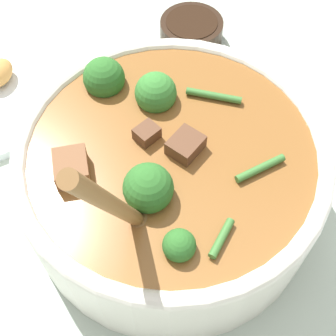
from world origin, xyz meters
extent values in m
plane|color=#ADBCAD|center=(0.00, 0.00, 0.00)|extent=(4.00, 4.00, 0.00)
cylinder|color=white|center=(0.00, 0.00, 0.05)|extent=(0.30, 0.30, 0.10)
torus|color=white|center=(0.00, 0.00, 0.10)|extent=(0.30, 0.30, 0.02)
cylinder|color=brown|center=(0.00, 0.00, 0.06)|extent=(0.27, 0.27, 0.07)
sphere|color=#2D6B28|center=(-0.10, -0.01, 0.11)|extent=(0.03, 0.03, 0.03)
cylinder|color=#6B9956|center=(-0.10, -0.01, 0.09)|extent=(0.01, 0.01, 0.01)
sphere|color=#2D6B28|center=(0.08, 0.07, 0.11)|extent=(0.04, 0.04, 0.04)
cylinder|color=#6B9956|center=(0.08, 0.07, 0.08)|extent=(0.01, 0.01, 0.02)
sphere|color=#2D6B28|center=(-0.05, 0.02, 0.11)|extent=(0.04, 0.04, 0.04)
cylinder|color=#6B9956|center=(-0.05, 0.02, 0.08)|extent=(0.02, 0.02, 0.02)
sphere|color=#387F33|center=(0.06, 0.02, 0.11)|extent=(0.04, 0.04, 0.04)
cylinder|color=#6B9956|center=(0.06, 0.02, 0.08)|extent=(0.01, 0.01, 0.02)
cube|color=brown|center=(0.01, 0.02, 0.10)|extent=(0.03, 0.03, 0.02)
cube|color=brown|center=(-0.03, 0.09, 0.10)|extent=(0.04, 0.04, 0.03)
cube|color=brown|center=(0.00, -0.01, 0.10)|extent=(0.04, 0.04, 0.02)
cylinder|color=#3D7533|center=(-0.09, -0.04, 0.10)|extent=(0.04, 0.02, 0.01)
cylinder|color=#3D7533|center=(0.06, -0.04, 0.10)|extent=(0.02, 0.06, 0.01)
cylinder|color=#3D7533|center=(-0.02, -0.08, 0.10)|extent=(0.03, 0.05, 0.01)
ellipsoid|color=brown|center=(-0.07, 0.03, 0.09)|extent=(0.04, 0.03, 0.01)
cylinder|color=brown|center=(-0.10, 0.04, 0.17)|extent=(0.07, 0.04, 0.16)
cylinder|color=black|center=(0.26, -0.02, 0.02)|extent=(0.09, 0.09, 0.03)
cylinder|color=black|center=(0.26, -0.02, 0.03)|extent=(0.07, 0.07, 0.01)
camera|label=1|loc=(-0.25, 0.00, 0.45)|focal=50.00mm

